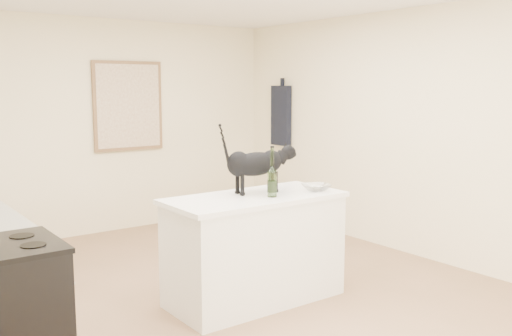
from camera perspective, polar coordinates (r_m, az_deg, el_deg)
The scene contains 12 objects.
floor at distance 5.06m, azimuth -2.44°, elevation -12.61°, with size 5.50×5.50×0.00m, color #926A4D.
wall_back at distance 7.19m, azimuth -14.88°, elevation 3.98°, with size 4.50×4.50×0.00m, color #F4E3BD.
wall_right at distance 6.29m, azimuth 14.78°, elevation 3.41°, with size 5.50×5.50×0.00m, color #F4E3BD.
island_base at distance 4.82m, azimuth -0.13°, elevation -8.27°, with size 1.44×0.67×0.86m, color white.
island_top at distance 4.71m, azimuth -0.13°, elevation -3.01°, with size 1.50×0.70×0.04m, color white.
stove at distance 3.65m, azimuth -23.68°, elevation -14.16°, with size 0.60×0.60×0.90m, color black.
artwork_frame at distance 7.27m, azimuth -12.66°, elevation 6.07°, with size 0.90×0.03×1.10m, color brown.
artwork_canvas at distance 7.25m, azimuth -12.60°, elevation 6.07°, with size 0.82×0.00×1.02m, color beige.
hanging_garment at distance 7.69m, azimuth 2.51°, elevation 5.25°, with size 0.08×0.34×0.80m, color black.
black_cat at distance 4.78m, azimuth -0.03°, elevation 0.09°, with size 0.63×0.19×0.44m, color black, non-canonical shape.
wine_bottle at distance 4.63m, azimuth 1.63°, elevation -0.66°, with size 0.08×0.08×0.37m, color #366026.
glass_bowl at distance 4.94m, azimuth 6.05°, elevation -1.96°, with size 0.24×0.24×0.06m, color white.
Camera 1 is at (-2.64, -3.92, 1.80)m, focal length 40.00 mm.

